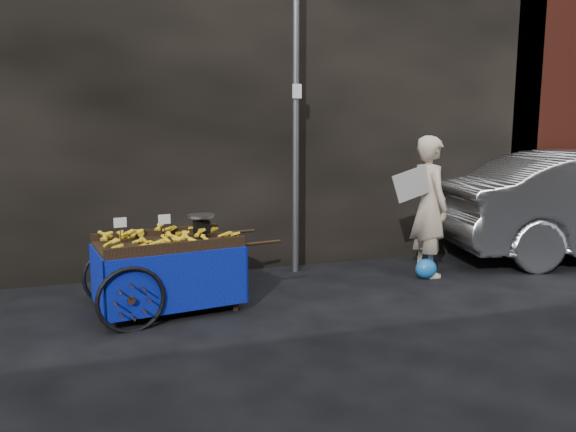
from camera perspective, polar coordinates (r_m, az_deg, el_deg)
name	(u,v)px	position (r m, az deg, el deg)	size (l,w,h in m)	color
ground	(308,301)	(6.41, 2.04, -8.65)	(80.00, 80.00, 0.00)	black
building_wall	(273,90)	(8.71, -1.50, 12.70)	(13.50, 2.00, 5.00)	black
street_pole	(296,122)	(7.43, 0.78, 9.52)	(0.12, 0.10, 4.00)	slate
banana_cart	(163,250)	(6.08, -12.59, -3.36)	(2.09, 1.18, 1.08)	black
vendor	(429,206)	(7.56, 14.15, 0.97)	(0.82, 0.68, 1.84)	beige
plastic_bag	(426,269)	(7.51, 13.85, -5.22)	(0.29, 0.23, 0.26)	blue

